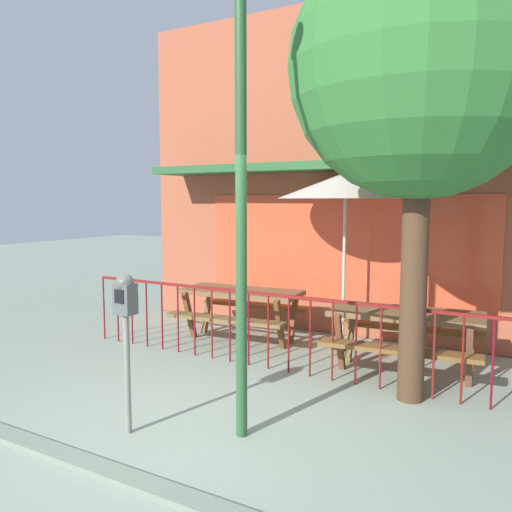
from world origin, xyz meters
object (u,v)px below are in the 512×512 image
object	(u,v)px
picnic_table_left	(241,300)
street_tree	(421,68)
picnic_table_right	(406,324)
patio_umbrella	(345,187)
street_lamp	(241,131)
parking_meter_near	(126,311)

from	to	relation	value
picnic_table_left	street_tree	size ratio (longest dim) A/B	0.40
picnic_table_right	patio_umbrella	bearing A→B (deg)	147.00
street_tree	street_lamp	world-z (taller)	street_tree
picnic_table_right	parking_meter_near	xyz separation A→B (m)	(-1.76, -2.91, 0.52)
patio_umbrella	street_tree	size ratio (longest dim) A/B	0.52
patio_umbrella	street_tree	bearing A→B (deg)	-48.65
picnic_table_right	street_tree	bearing A→B (deg)	-71.82
parking_meter_near	street_lamp	xyz separation A→B (m)	(0.92, 0.47, 1.56)
street_tree	parking_meter_near	bearing A→B (deg)	-134.17
picnic_table_left	street_lamp	xyz separation A→B (m)	(1.69, -2.73, 2.08)
picnic_table_left	parking_meter_near	size ratio (longest dim) A/B	1.31
parking_meter_near	picnic_table_right	bearing A→B (deg)	58.81
parking_meter_near	picnic_table_left	bearing A→B (deg)	103.46
picnic_table_left	picnic_table_right	xyz separation A→B (m)	(2.53, -0.29, 0.00)
picnic_table_left	parking_meter_near	world-z (taller)	parking_meter_near
street_lamp	patio_umbrella	bearing A→B (deg)	93.96
picnic_table_left	parking_meter_near	distance (m)	3.33
patio_umbrella	street_lamp	bearing A→B (deg)	-86.04
street_tree	street_lamp	bearing A→B (deg)	-124.38
picnic_table_left	patio_umbrella	distance (m)	2.28
parking_meter_near	street_lamp	distance (m)	1.87
patio_umbrella	street_tree	distance (m)	2.30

